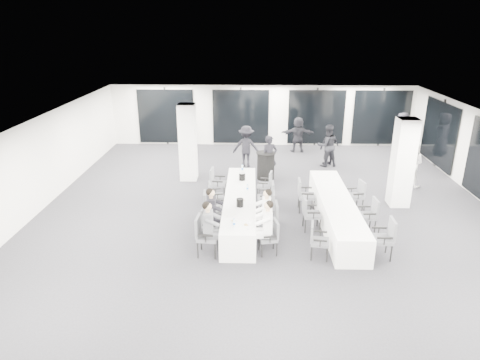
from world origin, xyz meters
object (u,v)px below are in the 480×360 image
at_px(chair_main_left_far, 216,181).
at_px(standing_guest_a, 270,154).
at_px(chair_side_right_mid, 370,213).
at_px(standing_guest_b, 327,143).
at_px(chair_side_left_far, 304,193).
at_px(ice_bucket_far, 242,177).
at_px(chair_main_right_far, 267,183).
at_px(ice_bucket_near, 240,203).
at_px(banquet_table_main, 240,207).
at_px(chair_main_right_mid, 269,206).
at_px(chair_main_left_mid, 210,206).
at_px(standing_guest_g, 184,133).
at_px(standing_guest_d, 329,144).
at_px(chair_main_right_second, 271,219).
at_px(chair_main_left_second, 208,221).
at_px(chair_side_right_far, 357,193).
at_px(banquet_table_side, 336,211).
at_px(standing_guest_f, 298,132).
at_px(chair_side_left_near, 317,238).
at_px(cocktail_table, 266,166).
at_px(chair_main_right_fourth, 268,195).
at_px(chair_side_left_mid, 309,212).
at_px(standing_guest_e, 402,131).
at_px(chair_main_right_near, 271,235).
at_px(chair_main_left_near, 204,233).
at_px(chair_side_right_near, 385,236).
at_px(chair_main_left_fourth, 214,194).
at_px(standing_guest_c, 246,144).

xyz_separation_m(chair_main_left_far, standing_guest_a, (1.82, 1.91, 0.35)).
relative_size(chair_side_right_mid, standing_guest_b, 0.49).
relative_size(chair_side_left_far, ice_bucket_far, 4.32).
xyz_separation_m(chair_main_right_far, ice_bucket_near, (-0.81, -2.46, 0.35)).
height_order(banquet_table_main, chair_main_right_mid, chair_main_right_mid).
xyz_separation_m(chair_main_left_mid, standing_guest_b, (4.19, 5.50, 0.39)).
bearing_deg(chair_side_right_mid, standing_guest_g, 36.92).
bearing_deg(standing_guest_d, chair_main_right_second, 37.12).
distance_m(chair_main_left_second, standing_guest_d, 7.76).
bearing_deg(chair_side_right_far, standing_guest_b, -8.95).
relative_size(banquet_table_side, standing_guest_b, 2.57).
bearing_deg(chair_side_right_far, standing_guest_f, -1.38).
distance_m(chair_side_left_near, standing_guest_a, 5.83).
height_order(banquet_table_main, cocktail_table, cocktail_table).
bearing_deg(chair_side_left_far, cocktail_table, -158.02).
bearing_deg(ice_bucket_far, chair_main_right_mid, -62.27).
height_order(chair_main_right_fourth, chair_side_right_far, chair_main_right_fourth).
bearing_deg(chair_side_left_near, banquet_table_side, 165.99).
distance_m(chair_main_right_second, chair_side_left_near, 1.44).
bearing_deg(chair_main_left_far, chair_side_left_mid, 55.60).
bearing_deg(standing_guest_e, chair_main_right_mid, 117.94).
xyz_separation_m(chair_main_left_mid, chair_main_right_near, (1.67, -1.53, -0.08)).
bearing_deg(chair_side_left_mid, standing_guest_g, -150.42).
height_order(chair_main_left_far, chair_main_right_second, chair_main_right_second).
xyz_separation_m(banquet_table_main, chair_main_left_near, (-0.84, -2.09, 0.21)).
height_order(chair_main_left_second, standing_guest_b, standing_guest_b).
relative_size(chair_main_right_fourth, standing_guest_e, 0.46).
distance_m(chair_side_left_far, chair_side_right_near, 3.22).
bearing_deg(chair_side_left_near, standing_guest_f, -173.69).
distance_m(chair_side_right_far, standing_guest_g, 8.72).
relative_size(chair_side_left_mid, ice_bucket_far, 4.11).
height_order(chair_main_left_fourth, chair_main_right_fourth, chair_main_right_fourth).
bearing_deg(ice_bucket_near, chair_main_left_far, 109.05).
xyz_separation_m(banquet_table_side, chair_side_right_far, (0.83, 1.01, 0.15)).
distance_m(chair_side_left_mid, standing_guest_c, 5.86).
relative_size(banquet_table_main, standing_guest_g, 2.85).
bearing_deg(standing_guest_c, chair_main_left_second, 88.98).
bearing_deg(standing_guest_b, standing_guest_a, 19.22).
bearing_deg(chair_main_right_mid, standing_guest_a, 0.33).
xyz_separation_m(chair_main_left_far, chair_side_right_far, (4.44, -0.88, -0.04)).
relative_size(banquet_table_side, chair_main_left_near, 4.86).
height_order(chair_main_right_near, standing_guest_b, standing_guest_b).
xyz_separation_m(chair_side_right_mid, ice_bucket_far, (-3.58, 1.97, 0.32)).
xyz_separation_m(standing_guest_e, ice_bucket_far, (-6.80, -5.47, -0.19)).
height_order(cocktail_table, standing_guest_e, standing_guest_e).
bearing_deg(chair_main_right_second, standing_guest_b, -23.32).
height_order(chair_main_left_far, standing_guest_g, standing_guest_g).
height_order(standing_guest_d, standing_guest_g, standing_guest_g).
distance_m(chair_side_left_near, standing_guest_c, 7.31).
bearing_deg(chair_side_left_mid, ice_bucket_far, -137.56).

